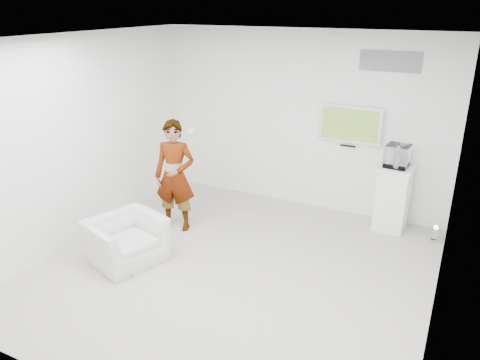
% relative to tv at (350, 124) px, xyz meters
% --- Properties ---
extents(room, '(5.01, 5.01, 3.00)m').
position_rel_tv_xyz_m(room, '(-0.85, -2.45, -0.05)').
color(room, '#A7A299').
rests_on(room, ground).
extents(tv, '(1.00, 0.08, 0.60)m').
position_rel_tv_xyz_m(tv, '(0.00, 0.00, 0.00)').
color(tv, silver).
rests_on(tv, room).
extents(logo_decal, '(0.90, 0.02, 0.30)m').
position_rel_tv_xyz_m(logo_decal, '(0.50, 0.04, 1.00)').
color(logo_decal, slate).
rests_on(logo_decal, room).
extents(person, '(0.72, 0.56, 1.75)m').
position_rel_tv_xyz_m(person, '(-2.22, -1.75, -0.68)').
color(person, silver).
rests_on(person, room).
extents(armchair, '(1.10, 1.18, 0.62)m').
position_rel_tv_xyz_m(armchair, '(-2.29, -2.90, -1.24)').
color(armchair, silver).
rests_on(armchair, room).
extents(pedestal, '(0.53, 0.53, 1.04)m').
position_rel_tv_xyz_m(pedestal, '(0.81, -0.26, -1.03)').
color(pedestal, white).
rests_on(pedestal, room).
extents(floor_uplight, '(0.19, 0.19, 0.25)m').
position_rel_tv_xyz_m(floor_uplight, '(1.50, -0.42, -1.43)').
color(floor_uplight, silver).
rests_on(floor_uplight, room).
extents(vitrine, '(0.37, 0.37, 0.34)m').
position_rel_tv_xyz_m(vitrine, '(0.81, -0.26, -0.34)').
color(vitrine, white).
rests_on(vitrine, pedestal).
extents(console, '(0.08, 0.16, 0.21)m').
position_rel_tv_xyz_m(console, '(0.81, -0.26, -0.41)').
color(console, white).
rests_on(console, pedestal).
extents(wii_remote, '(0.05, 0.15, 0.04)m').
position_rel_tv_xyz_m(wii_remote, '(-2.02, -1.54, 0.02)').
color(wii_remote, white).
rests_on(wii_remote, person).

